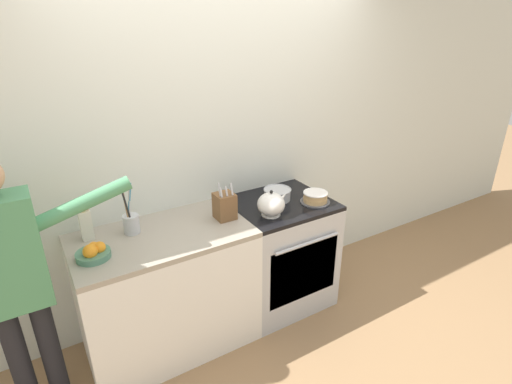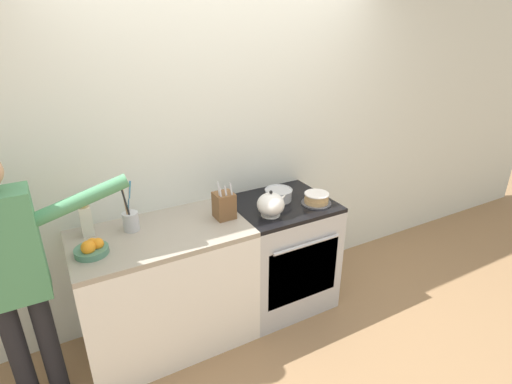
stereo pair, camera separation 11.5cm
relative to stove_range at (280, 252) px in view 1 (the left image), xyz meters
name	(u,v)px [view 1 (the left image)]	position (x,y,z in m)	size (l,w,h in m)	color
ground_plane	(271,333)	(-0.29, -0.32, -0.45)	(16.00, 16.00, 0.00)	#93704C
wall_back	(225,145)	(-0.29, 0.35, 0.85)	(8.00, 0.04, 2.60)	silver
counter_cabinet	(168,290)	(-0.94, 0.00, 0.00)	(1.14, 0.65, 0.89)	white
stove_range	(280,252)	(0.00, 0.00, 0.00)	(0.74, 0.68, 0.89)	#B7BABF
layer_cake	(315,198)	(0.22, -0.14, 0.49)	(0.23, 0.23, 0.08)	#4C4C51
tea_kettle	(271,204)	(-0.18, -0.14, 0.53)	(0.24, 0.20, 0.19)	white
mixing_bowl	(277,194)	(0.00, 0.06, 0.49)	(0.21, 0.21, 0.09)	#B7BABF
knife_block	(225,206)	(-0.48, -0.01, 0.54)	(0.13, 0.13, 0.28)	brown
utensil_crock	(131,222)	(-1.09, 0.12, 0.52)	(0.10, 0.10, 0.34)	#B7BABF
fruit_bowl	(94,252)	(-1.37, -0.06, 0.48)	(0.20, 0.20, 0.10)	#4C7F66
milk_carton	(85,222)	(-1.35, 0.19, 0.57)	(0.07, 0.07, 0.25)	white
person_baker	(13,275)	(-1.77, -0.11, 0.50)	(0.92, 0.20, 1.60)	black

